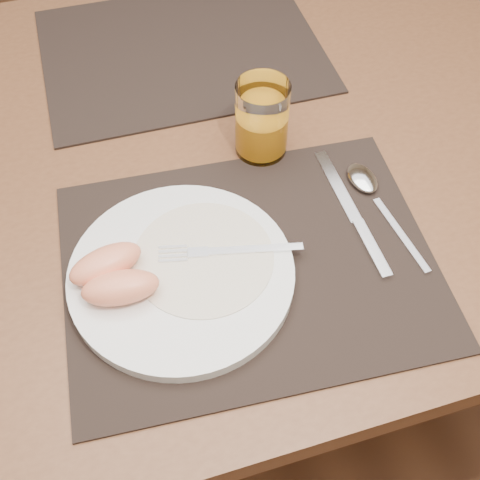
% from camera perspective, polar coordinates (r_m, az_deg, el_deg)
% --- Properties ---
extents(ground, '(5.00, 5.00, 0.00)m').
position_cam_1_polar(ground, '(1.50, -1.85, -11.75)').
color(ground, '#56321D').
rests_on(ground, ground).
extents(table, '(1.40, 0.90, 0.75)m').
position_cam_1_polar(table, '(0.94, -2.91, 5.54)').
color(table, brown).
rests_on(table, ground).
extents(placemat_near, '(0.47, 0.38, 0.00)m').
position_cam_1_polar(placemat_near, '(0.74, 0.87, -2.28)').
color(placemat_near, black).
rests_on(placemat_near, table).
extents(placemat_far, '(0.45, 0.36, 0.00)m').
position_cam_1_polar(placemat_far, '(1.04, -5.56, 17.49)').
color(placemat_far, black).
rests_on(placemat_far, table).
extents(plate, '(0.27, 0.27, 0.02)m').
position_cam_1_polar(plate, '(0.72, -5.56, -3.24)').
color(plate, white).
rests_on(plate, placemat_near).
extents(plate_dressing, '(0.17, 0.17, 0.00)m').
position_cam_1_polar(plate_dressing, '(0.72, -3.49, -1.66)').
color(plate_dressing, white).
rests_on(plate_dressing, plate).
extents(fork, '(0.17, 0.06, 0.00)m').
position_cam_1_polar(fork, '(0.73, -2.10, -1.09)').
color(fork, silver).
rests_on(fork, plate).
extents(knife, '(0.02, 0.22, 0.01)m').
position_cam_1_polar(knife, '(0.79, 11.03, 1.76)').
color(knife, silver).
rests_on(knife, placemat_near).
extents(spoon, '(0.04, 0.19, 0.01)m').
position_cam_1_polar(spoon, '(0.82, 12.02, 5.03)').
color(spoon, silver).
rests_on(spoon, placemat_near).
extents(juice_glass, '(0.07, 0.07, 0.11)m').
position_cam_1_polar(juice_glass, '(0.83, 2.08, 11.08)').
color(juice_glass, white).
rests_on(juice_glass, placemat_near).
extents(grapefruit_wedges, '(0.10, 0.09, 0.04)m').
position_cam_1_polar(grapefruit_wedges, '(0.70, -11.96, -3.31)').
color(grapefruit_wedges, '#FA9166').
rests_on(grapefruit_wedges, plate).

